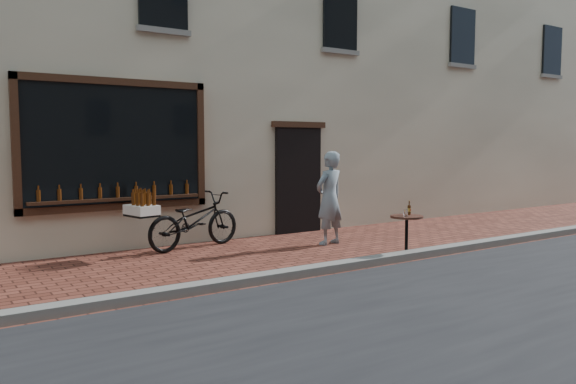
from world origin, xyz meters
TOP-DOWN VIEW (x-y plane):
  - ground at (0.00, 0.00)m, footprint 90.00×90.00m
  - kerb at (0.00, 0.20)m, footprint 90.00×0.25m
  - shop_building at (0.00, 6.50)m, footprint 28.00×6.20m
  - cargo_bicycle at (-0.71, 3.00)m, footprint 2.27×1.05m
  - bistro_table at (1.91, 0.35)m, footprint 0.53×0.53m
  - pedestrian at (1.58, 2.00)m, footprint 0.70×0.53m

SIDE VIEW (x-z plane):
  - ground at x=0.00m, z-range 0.00..0.00m
  - kerb at x=0.00m, z-range 0.00..0.12m
  - bistro_table at x=1.91m, z-range 0.03..0.95m
  - cargo_bicycle at x=-0.71m, z-range -0.02..1.05m
  - pedestrian at x=1.58m, z-range 0.00..1.73m
  - shop_building at x=0.00m, z-range 0.00..10.00m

